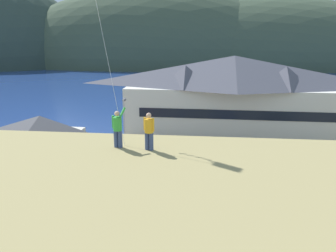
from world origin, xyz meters
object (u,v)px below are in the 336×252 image
object	(u,v)px
harbor_lodge	(233,93)
parked_car_mid_row_far	(80,186)
wharf_dock	(166,110)
person_companion	(149,130)
storage_shed_near_lot	(42,140)
parking_light_pole	(124,123)
parked_car_corner_spot	(314,165)
parked_car_back_row_right	(175,193)
moored_boat_wharfside	(141,112)
parked_car_back_row_left	(263,206)
parked_car_mid_row_center	(234,165)
parked_car_mid_row_near	(163,166)
person_kite_flyer	(118,128)

from	to	relation	value
harbor_lodge	parked_car_mid_row_far	distance (m)	23.73
wharf_dock	person_companion	bearing A→B (deg)	-84.83
harbor_lodge	wharf_dock	distance (m)	15.27
storage_shed_near_lot	parking_light_pole	bearing A→B (deg)	23.19
parked_car_corner_spot	parked_car_back_row_right	distance (m)	13.71
moored_boat_wharfside	parked_car_mid_row_far	distance (m)	26.91
harbor_lodge	person_companion	size ratio (longest dim) A/B	16.29
harbor_lodge	parked_car_back_row_left	distance (m)	21.41
wharf_dock	parking_light_pole	world-z (taller)	parking_light_pole
parked_car_mid_row_center	parked_car_mid_row_near	bearing A→B (deg)	-170.48
parked_car_corner_spot	parked_car_mid_row_far	size ratio (longest dim) A/B	0.97
person_kite_flyer	parked_car_mid_row_near	bearing A→B (deg)	87.03
parked_car_back_row_right	parked_car_back_row_left	world-z (taller)	same
harbor_lodge	parked_car_mid_row_near	distance (m)	17.04
parked_car_corner_spot	person_companion	xyz separation A→B (m)	(-12.57, -14.22, 6.99)
parked_car_mid_row_far	moored_boat_wharfside	bearing A→B (deg)	90.57
parked_car_back_row_right	parked_car_mid_row_center	world-z (taller)	same
wharf_dock	parked_car_mid_row_near	xyz separation A→B (m)	(2.58, -25.53, 0.71)
parked_car_corner_spot	parked_car_mid_row_center	bearing A→B (deg)	-174.39
parked_car_back_row_left	parking_light_pole	size ratio (longest dim) A/B	0.71
storage_shed_near_lot	parked_car_corner_spot	xyz separation A→B (m)	(25.27, 0.18, -1.54)
storage_shed_near_lot	parking_light_pole	distance (m)	8.03
harbor_lodge	parked_car_mid_row_center	distance (m)	14.46
parked_car_corner_spot	parking_light_pole	bearing A→B (deg)	170.65
wharf_dock	person_kite_flyer	world-z (taller)	person_kite_flyer
storage_shed_near_lot	moored_boat_wharfside	size ratio (longest dim) A/B	0.95
harbor_lodge	person_companion	world-z (taller)	harbor_lodge
harbor_lodge	parked_car_mid_row_near	world-z (taller)	harbor_lodge
harbor_lodge	parked_car_corner_spot	bearing A→B (deg)	-64.59
parked_car_corner_spot	parking_light_pole	distance (m)	18.37
moored_boat_wharfside	parked_car_mid_row_far	size ratio (longest dim) A/B	1.87
moored_boat_wharfside	parking_light_pole	size ratio (longest dim) A/B	1.34
parked_car_mid_row_center	person_kite_flyer	size ratio (longest dim) A/B	2.32
parked_car_corner_spot	parked_car_mid_row_center	distance (m)	7.21
harbor_lodge	parked_car_back_row_right	size ratio (longest dim) A/B	6.74
storage_shed_near_lot	parked_car_mid_row_far	xyz separation A→B (m)	(5.90, -6.02, -1.54)
storage_shed_near_lot	moored_boat_wharfside	world-z (taller)	storage_shed_near_lot
parked_car_mid_row_far	person_kite_flyer	distance (m)	11.76
parked_car_back_row_right	wharf_dock	bearing A→B (deg)	97.52
person_kite_flyer	harbor_lodge	bearing A→B (deg)	73.88
parked_car_mid_row_center	parked_car_mid_row_near	world-z (taller)	same
harbor_lodge	parked_car_back_row_right	distance (m)	20.99
parked_car_corner_spot	parked_car_back_row_right	xyz separation A→B (m)	(-12.00, -6.64, 0.00)
storage_shed_near_lot	person_kite_flyer	bearing A→B (deg)	-51.03
parked_car_back_row_left	person_kite_flyer	bearing A→B (deg)	-143.21
person_companion	parked_car_back_row_left	bearing A→B (deg)	43.37
parked_car_mid_row_far	parked_car_back_row_right	size ratio (longest dim) A/B	1.03
parked_car_mid_row_center	parking_light_pole	world-z (taller)	parking_light_pole
parked_car_back_row_right	parked_car_back_row_left	xyz separation A→B (m)	(6.14, -1.24, 0.00)
storage_shed_near_lot	parked_car_back_row_right	world-z (taller)	storage_shed_near_lot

